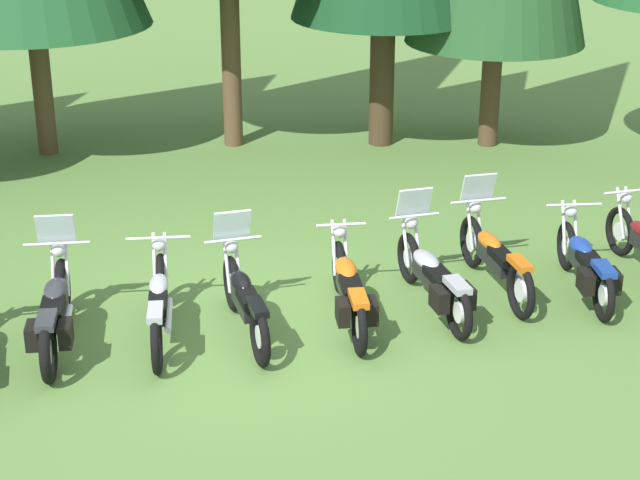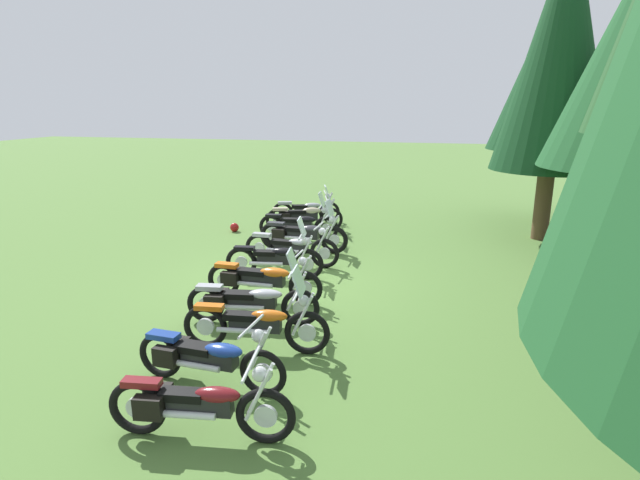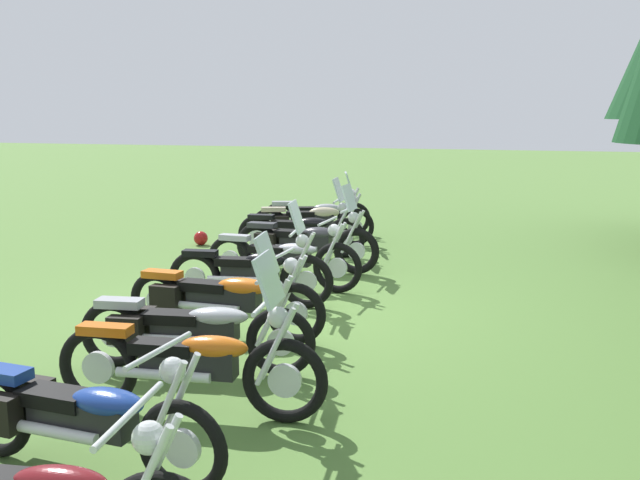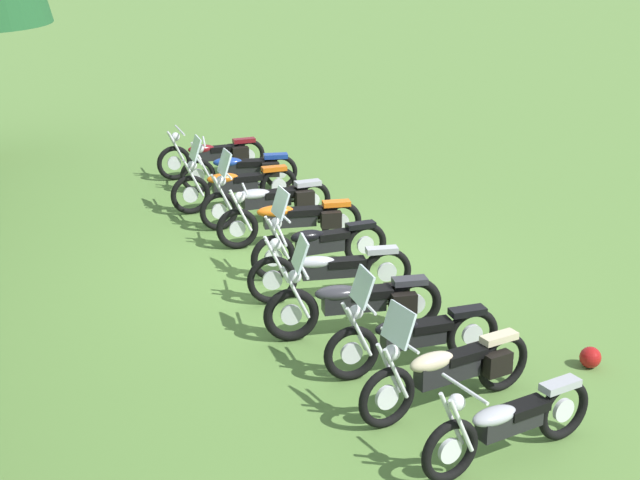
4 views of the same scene
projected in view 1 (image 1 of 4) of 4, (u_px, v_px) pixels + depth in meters
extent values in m
plane|color=#547A38|center=(252.00, 328.00, 12.66)|extent=(80.00, 80.00, 0.00)
torus|color=black|center=(63.00, 288.00, 12.87)|extent=(0.13, 0.71, 0.71)
cylinder|color=silver|center=(63.00, 288.00, 12.87)|extent=(0.06, 0.27, 0.27)
torus|color=black|center=(48.00, 351.00, 11.38)|extent=(0.13, 0.71, 0.71)
cylinder|color=silver|center=(48.00, 351.00, 11.38)|extent=(0.06, 0.27, 0.27)
cube|color=black|center=(55.00, 309.00, 12.09)|extent=(0.23, 0.80, 0.23)
ellipsoid|color=#2D2D33|center=(56.00, 290.00, 12.23)|extent=(0.28, 0.57, 0.18)
cube|color=black|center=(52.00, 309.00, 11.84)|extent=(0.27, 0.54, 0.10)
cube|color=#2D2D33|center=(46.00, 321.00, 11.33)|extent=(0.21, 0.44, 0.08)
cylinder|color=silver|center=(53.00, 268.00, 12.69)|extent=(0.05, 0.34, 0.65)
cylinder|color=silver|center=(67.00, 267.00, 12.71)|extent=(0.05, 0.34, 0.65)
cylinder|color=silver|center=(57.00, 244.00, 12.50)|extent=(0.77, 0.05, 0.04)
sphere|color=silver|center=(58.00, 250.00, 12.62)|extent=(0.17, 0.17, 0.17)
cylinder|color=silver|center=(67.00, 322.00, 11.97)|extent=(0.10, 0.80, 0.08)
cube|color=silver|center=(55.00, 229.00, 12.45)|extent=(0.44, 0.16, 0.39)
cube|color=black|center=(33.00, 335.00, 11.51)|extent=(0.15, 0.32, 0.26)
cube|color=black|center=(66.00, 333.00, 11.55)|extent=(0.15, 0.32, 0.26)
torus|color=black|center=(162.00, 282.00, 13.05)|extent=(0.13, 0.70, 0.70)
cylinder|color=silver|center=(162.00, 282.00, 13.05)|extent=(0.06, 0.27, 0.27)
torus|color=black|center=(157.00, 343.00, 11.57)|extent=(0.13, 0.70, 0.70)
cylinder|color=silver|center=(157.00, 343.00, 11.57)|extent=(0.06, 0.27, 0.27)
cube|color=black|center=(159.00, 303.00, 12.27)|extent=(0.21, 0.80, 0.21)
ellipsoid|color=#9EA0A8|center=(159.00, 285.00, 12.43)|extent=(0.25, 0.58, 0.16)
cube|color=black|center=(158.00, 304.00, 12.03)|extent=(0.23, 0.54, 0.10)
cube|color=#9EA0A8|center=(155.00, 313.00, 11.52)|extent=(0.18, 0.45, 0.08)
cylinder|color=silver|center=(154.00, 261.00, 12.87)|extent=(0.06, 0.34, 0.65)
cylinder|color=silver|center=(166.00, 261.00, 12.89)|extent=(0.06, 0.34, 0.65)
cylinder|color=silver|center=(158.00, 238.00, 12.68)|extent=(0.76, 0.07, 0.04)
sphere|color=silver|center=(159.00, 244.00, 12.80)|extent=(0.18, 0.18, 0.17)
cylinder|color=silver|center=(169.00, 315.00, 12.15)|extent=(0.11, 0.80, 0.08)
torus|color=black|center=(232.00, 284.00, 13.01)|extent=(0.20, 0.69, 0.69)
cylinder|color=silver|center=(232.00, 284.00, 13.01)|extent=(0.09, 0.27, 0.26)
torus|color=black|center=(260.00, 337.00, 11.72)|extent=(0.20, 0.69, 0.69)
cylinder|color=silver|center=(260.00, 337.00, 11.72)|extent=(0.09, 0.27, 0.26)
cube|color=black|center=(245.00, 300.00, 12.32)|extent=(0.28, 0.74, 0.24)
ellipsoid|color=black|center=(241.00, 282.00, 12.44)|extent=(0.30, 0.54, 0.19)
cube|color=black|center=(249.00, 298.00, 12.10)|extent=(0.28, 0.50, 0.10)
cube|color=black|center=(258.00, 307.00, 11.67)|extent=(0.23, 0.46, 0.08)
cylinder|color=silver|center=(227.00, 264.00, 12.82)|extent=(0.09, 0.34, 0.65)
cylinder|color=silver|center=(238.00, 263.00, 12.86)|extent=(0.09, 0.34, 0.65)
cylinder|color=silver|center=(233.00, 240.00, 12.64)|extent=(0.69, 0.13, 0.04)
sphere|color=silver|center=(232.00, 246.00, 12.77)|extent=(0.19, 0.19, 0.17)
cylinder|color=silver|center=(258.00, 312.00, 12.25)|extent=(0.18, 0.72, 0.08)
cube|color=silver|center=(232.00, 225.00, 12.59)|extent=(0.46, 0.21, 0.39)
torus|color=black|center=(339.00, 267.00, 13.49)|extent=(0.12, 0.67, 0.67)
cylinder|color=silver|center=(339.00, 267.00, 13.49)|extent=(0.06, 0.26, 0.25)
torus|color=black|center=(359.00, 327.00, 11.96)|extent=(0.12, 0.67, 0.67)
cylinder|color=silver|center=(359.00, 327.00, 11.96)|extent=(0.06, 0.26, 0.25)
cube|color=black|center=(349.00, 287.00, 12.68)|extent=(0.22, 0.83, 0.24)
ellipsoid|color=#D16014|center=(346.00, 269.00, 12.84)|extent=(0.27, 0.59, 0.18)
cube|color=black|center=(352.00, 287.00, 12.43)|extent=(0.25, 0.56, 0.10)
cube|color=#D16014|center=(359.00, 299.00, 11.91)|extent=(0.20, 0.44, 0.08)
cylinder|color=silver|center=(334.00, 248.00, 13.31)|extent=(0.05, 0.34, 0.65)
cylinder|color=silver|center=(346.00, 247.00, 13.33)|extent=(0.05, 0.34, 0.65)
cylinder|color=silver|center=(341.00, 225.00, 13.12)|extent=(0.61, 0.05, 0.04)
sphere|color=silver|center=(340.00, 231.00, 13.24)|extent=(0.17, 0.17, 0.17)
cylinder|color=silver|center=(361.00, 300.00, 12.56)|extent=(0.10, 0.83, 0.08)
cube|color=black|center=(343.00, 312.00, 12.08)|extent=(0.15, 0.32, 0.26)
cube|color=black|center=(371.00, 310.00, 12.12)|extent=(0.15, 0.32, 0.26)
torus|color=black|center=(409.00, 258.00, 13.76)|extent=(0.19, 0.67, 0.66)
cylinder|color=silver|center=(409.00, 258.00, 13.76)|extent=(0.08, 0.26, 0.25)
torus|color=black|center=(459.00, 312.00, 12.30)|extent=(0.19, 0.67, 0.66)
cylinder|color=silver|center=(459.00, 312.00, 12.30)|extent=(0.08, 0.26, 0.25)
cube|color=black|center=(433.00, 277.00, 13.00)|extent=(0.32, 0.84, 0.21)
ellipsoid|color=#9EA0A8|center=(426.00, 260.00, 13.15)|extent=(0.34, 0.61, 0.17)
cube|color=black|center=(440.00, 277.00, 12.76)|extent=(0.32, 0.57, 0.10)
cube|color=#9EA0A8|center=(458.00, 285.00, 12.26)|extent=(0.25, 0.46, 0.08)
cylinder|color=silver|center=(405.00, 239.00, 13.58)|extent=(0.09, 0.34, 0.65)
cylinder|color=silver|center=(417.00, 238.00, 13.62)|extent=(0.09, 0.34, 0.65)
cylinder|color=silver|center=(414.00, 216.00, 13.40)|extent=(0.66, 0.13, 0.04)
sphere|color=silver|center=(411.00, 222.00, 13.52)|extent=(0.19, 0.19, 0.17)
cylinder|color=silver|center=(448.00, 287.00, 12.90)|extent=(0.19, 0.82, 0.08)
cube|color=silver|center=(414.00, 202.00, 13.35)|extent=(0.46, 0.21, 0.39)
cube|color=black|center=(439.00, 299.00, 12.40)|extent=(0.18, 0.34, 0.26)
cube|color=black|center=(466.00, 296.00, 12.49)|extent=(0.18, 0.34, 0.26)
torus|color=black|center=(472.00, 242.00, 14.22)|extent=(0.17, 0.70, 0.70)
cylinder|color=silver|center=(472.00, 242.00, 14.22)|extent=(0.08, 0.27, 0.27)
torus|color=black|center=(521.00, 291.00, 12.80)|extent=(0.17, 0.70, 0.70)
cylinder|color=silver|center=(521.00, 291.00, 12.80)|extent=(0.08, 0.27, 0.27)
cube|color=black|center=(495.00, 258.00, 13.47)|extent=(0.26, 0.80, 0.23)
ellipsoid|color=#D16014|center=(489.00, 241.00, 13.61)|extent=(0.28, 0.58, 0.18)
cube|color=black|center=(503.00, 256.00, 13.23)|extent=(0.26, 0.54, 0.10)
cube|color=#D16014|center=(520.00, 263.00, 12.74)|extent=(0.21, 0.45, 0.08)
cylinder|color=silver|center=(470.00, 223.00, 14.04)|extent=(0.08, 0.34, 0.65)
cylinder|color=silver|center=(479.00, 222.00, 14.07)|extent=(0.08, 0.34, 0.65)
cylinder|color=silver|center=(478.00, 201.00, 13.85)|extent=(0.75, 0.11, 0.04)
sphere|color=silver|center=(475.00, 207.00, 13.98)|extent=(0.19, 0.19, 0.17)
cylinder|color=silver|center=(509.00, 268.00, 13.37)|extent=(0.16, 0.79, 0.08)
cube|color=silver|center=(478.00, 187.00, 13.80)|extent=(0.45, 0.20, 0.39)
torus|color=black|center=(566.00, 246.00, 14.16)|extent=(0.13, 0.65, 0.65)
cylinder|color=silver|center=(566.00, 246.00, 14.16)|extent=(0.07, 0.25, 0.25)
torus|color=black|center=(604.00, 295.00, 12.74)|extent=(0.13, 0.65, 0.65)
cylinder|color=silver|center=(604.00, 295.00, 12.74)|extent=(0.07, 0.25, 0.25)
cube|color=black|center=(585.00, 262.00, 13.41)|extent=(0.26, 0.77, 0.22)
ellipsoid|color=navy|center=(581.00, 246.00, 13.55)|extent=(0.30, 0.56, 0.17)
cube|color=black|center=(591.00, 261.00, 13.18)|extent=(0.28, 0.52, 0.10)
cube|color=navy|center=(604.00, 269.00, 12.70)|extent=(0.22, 0.45, 0.08)
cylinder|color=silver|center=(564.00, 227.00, 13.98)|extent=(0.07, 0.34, 0.65)
cylinder|color=silver|center=(576.00, 227.00, 13.99)|extent=(0.07, 0.34, 0.65)
cylinder|color=silver|center=(574.00, 205.00, 13.78)|extent=(0.73, 0.08, 0.04)
sphere|color=silver|center=(571.00, 211.00, 13.91)|extent=(0.18, 0.18, 0.17)
cylinder|color=silver|center=(599.00, 273.00, 13.29)|extent=(0.13, 0.76, 0.08)
cube|color=black|center=(586.00, 281.00, 12.87)|extent=(0.16, 0.33, 0.26)
cube|color=black|center=(613.00, 280.00, 12.90)|extent=(0.16, 0.33, 0.26)
torus|color=black|center=(620.00, 231.00, 14.59)|extent=(0.18, 0.69, 0.68)
cylinder|color=silver|center=(620.00, 231.00, 14.59)|extent=(0.08, 0.27, 0.26)
cylinder|color=silver|center=(620.00, 213.00, 14.41)|extent=(0.09, 0.34, 0.65)
cylinder|color=silver|center=(629.00, 212.00, 14.44)|extent=(0.09, 0.34, 0.65)
cylinder|color=silver|center=(631.00, 191.00, 14.22)|extent=(0.78, 0.14, 0.04)
sphere|color=silver|center=(626.00, 197.00, 14.35)|extent=(0.19, 0.19, 0.17)
cylinder|color=brown|center=(43.00, 90.00, 18.54)|extent=(0.34, 0.34, 2.26)
cylinder|color=brown|center=(231.00, 58.00, 18.81)|extent=(0.34, 0.34, 3.19)
cylinder|color=#42301E|center=(382.00, 82.00, 19.03)|extent=(0.44, 0.44, 2.30)
cylinder|color=#4C3823|center=(490.00, 94.00, 19.05)|extent=(0.35, 0.35, 1.88)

